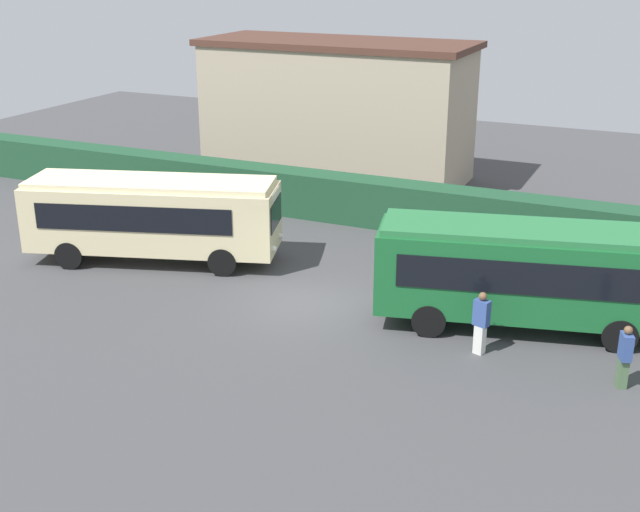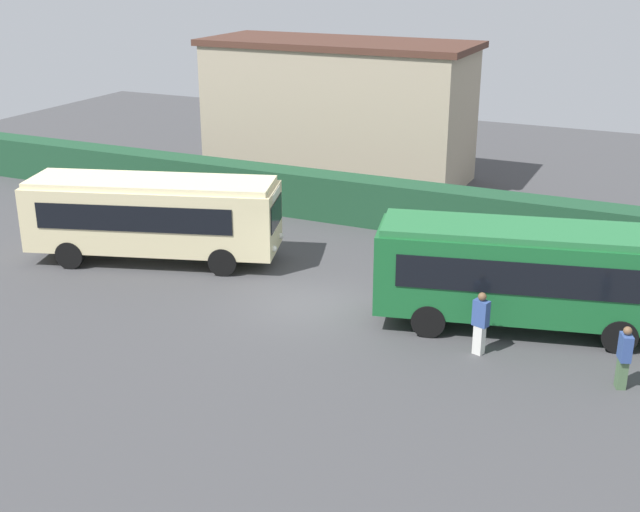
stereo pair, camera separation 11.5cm
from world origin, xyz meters
TOP-DOWN VIEW (x-y plane):
  - ground_plane at (0.00, 0.00)m, footprint 64.00×64.00m
  - bus_cream at (-6.83, 1.25)m, footprint 9.27×5.08m
  - bus_green at (6.44, 1.06)m, footprint 8.93×4.37m
  - person_left at (5.74, -1.10)m, footprint 0.49×0.38m
  - person_center at (9.57, -1.46)m, footprint 0.40×0.51m
  - hedge_row at (0.00, 8.52)m, footprint 44.00×1.37m
  - depot_building at (-5.55, 14.84)m, footprint 13.03×5.36m

SIDE VIEW (x-z plane):
  - ground_plane at x=0.00m, z-range 0.00..0.00m
  - person_center at x=9.57m, z-range 0.04..1.78m
  - hedge_row at x=0.00m, z-range 0.00..1.89m
  - person_left at x=5.74m, z-range 0.06..1.91m
  - bus_cream at x=-6.83m, z-range 0.24..3.28m
  - bus_green at x=6.44m, z-range 0.24..3.41m
  - depot_building at x=-5.55m, z-range 0.01..6.66m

